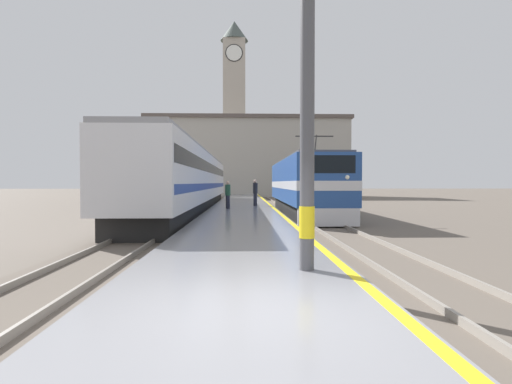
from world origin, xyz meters
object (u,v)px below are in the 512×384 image
catenary_mast (313,76)px  clock_tower (234,103)px  locomotive_train (304,186)px  second_waiting_passenger (255,192)px  passenger_train (192,180)px  person_on_platform (228,194)px

catenary_mast → clock_tower: size_ratio=0.24×
locomotive_train → clock_tower: 46.47m
locomotive_train → second_waiting_passenger: bearing=133.2°
locomotive_train → second_waiting_passenger: (-2.97, 3.16, -0.45)m
passenger_train → person_on_platform: passenger_train is taller
passenger_train → second_waiting_passenger: passenger_train is taller
passenger_train → clock_tower: clock_tower is taller
passenger_train → catenary_mast: (5.01, -21.27, 1.81)m
passenger_train → catenary_mast: 21.93m
catenary_mast → clock_tower: bearing=92.7°
catenary_mast → person_on_platform: size_ratio=4.18×
locomotive_train → passenger_train: locomotive_train is taller
second_waiting_passenger → person_on_platform: bearing=-121.4°
locomotive_train → catenary_mast: 17.93m
passenger_train → catenary_mast: bearing=-76.7°
locomotive_train → passenger_train: size_ratio=0.48×
person_on_platform → clock_tower: 46.15m
second_waiting_passenger → clock_tower: 43.37m
passenger_train → person_on_platform: (2.71, -3.48, -0.90)m
clock_tower → catenary_mast: bearing=-87.3°
locomotive_train → person_on_platform: (-4.79, 0.18, -0.52)m
second_waiting_passenger → passenger_train: bearing=173.7°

